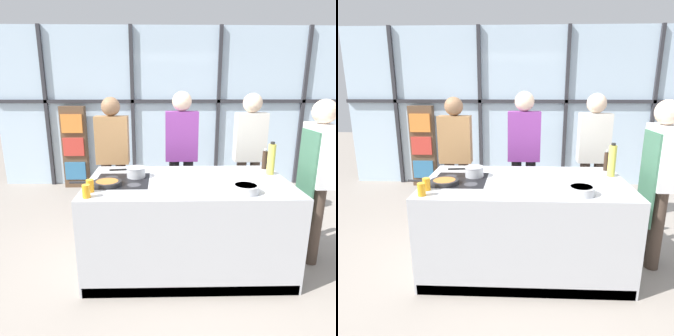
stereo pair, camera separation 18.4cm
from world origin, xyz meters
TOP-DOWN VIEW (x-y plane):
  - ground_plane at (0.00, 0.00)m, footprint 18.00×18.00m
  - back_window_wall at (0.00, 2.71)m, footprint 6.40×0.10m
  - bookshelf at (-1.81, 2.53)m, footprint 0.43×0.19m
  - demo_island at (-0.00, -0.00)m, footprint 1.96×1.10m
  - chef at (1.30, 0.07)m, footprint 0.24×0.42m
  - spectator_far_left at (-0.88, 0.98)m, footprint 0.41×0.23m
  - spectator_center_left at (0.00, 0.98)m, footprint 0.41×0.24m
  - spectator_center_right at (0.88, 0.98)m, footprint 0.39×0.24m
  - frying_pan at (-0.77, -0.12)m, footprint 0.48×0.27m
  - saucepan at (-0.52, 0.12)m, footprint 0.36×0.20m
  - white_plate at (0.40, -0.07)m, footprint 0.22×0.22m
  - mixing_bowl at (0.47, -0.37)m, footprint 0.23×0.23m
  - oil_bottle at (0.88, 0.20)m, footprint 0.08×0.08m
  - pepper_grinder at (0.89, 0.41)m, footprint 0.05×0.05m
  - juice_glass_near at (-0.88, -0.45)m, footprint 0.07×0.07m
  - juice_glass_far at (-0.88, -0.31)m, footprint 0.07×0.07m

SIDE VIEW (x-z plane):
  - ground_plane at x=0.00m, z-range 0.00..0.00m
  - demo_island at x=0.00m, z-range 0.00..0.91m
  - bookshelf at x=-1.81m, z-range 0.00..1.47m
  - white_plate at x=0.40m, z-range 0.91..0.92m
  - frying_pan at x=-0.77m, z-range 0.91..0.95m
  - mixing_bowl at x=0.47m, z-range 0.91..0.98m
  - spectator_far_left at x=-0.88m, z-range 0.12..1.80m
  - chef at x=1.30m, z-range 0.12..1.80m
  - juice_glass_near at x=-0.88m, z-range 0.91..1.02m
  - juice_glass_far at x=-0.88m, z-range 0.91..1.02m
  - saucepan at x=-0.52m, z-range 0.91..1.01m
  - spectator_center_right at x=0.88m, z-range 0.14..1.86m
  - spectator_center_left at x=0.00m, z-range 0.14..1.88m
  - pepper_grinder at x=0.89m, z-range 0.90..1.13m
  - oil_bottle at x=0.88m, z-range 0.90..1.24m
  - back_window_wall at x=0.00m, z-range 0.00..2.80m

